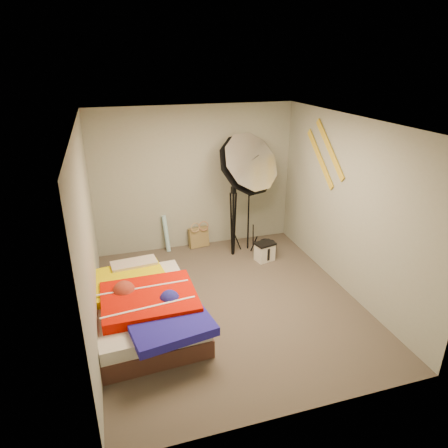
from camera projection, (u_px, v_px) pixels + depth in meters
name	position (u px, v px, depth m)	size (l,w,h in m)	color
floor	(230.00, 302.00, 5.63)	(4.00, 4.00, 0.00)	brown
ceiling	(231.00, 122.00, 4.67)	(4.00, 4.00, 0.00)	silver
wall_back	(195.00, 179.00, 6.92)	(3.50, 3.50, 0.00)	#979E8F
wall_front	(301.00, 306.00, 3.39)	(3.50, 3.50, 0.00)	#979E8F
wall_left	(88.00, 237.00, 4.68)	(4.00, 4.00, 0.00)	#979E8F
wall_right	(348.00, 207.00, 5.62)	(4.00, 4.00, 0.00)	#979E8F
tote_bag	(199.00, 237.00, 7.25)	(0.36, 0.11, 0.36)	#988551
wrapping_roll	(166.00, 234.00, 7.03)	(0.07, 0.07, 0.65)	#51BBD5
camera_case	(265.00, 252.00, 6.76)	(0.30, 0.21, 0.30)	silver
duffel_bag	(266.00, 247.00, 7.04)	(0.20, 0.20, 0.33)	black
wall_stripe_upper	(330.00, 149.00, 5.87)	(0.02, 1.10, 0.10)	gold
wall_stripe_lower	(320.00, 159.00, 6.17)	(0.02, 1.10, 0.10)	gold
bed	(145.00, 307.00, 5.07)	(1.43, 2.03, 0.53)	#4E2D23
photo_umbrella	(246.00, 166.00, 6.42)	(1.17, 1.04, 2.21)	black
camera_tripod	(233.00, 216.00, 6.75)	(0.08, 0.08, 1.24)	black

